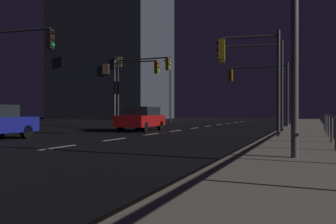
% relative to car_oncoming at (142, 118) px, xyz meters
% --- Properties ---
extents(ground_plane, '(112.00, 112.00, 0.00)m').
position_rel_car_oncoming_xyz_m(ground_plane, '(1.98, -2.55, -0.82)').
color(ground_plane, black).
rests_on(ground_plane, ground).
extents(sidewalk_right, '(2.80, 77.00, 0.14)m').
position_rel_car_oncoming_xyz_m(sidewalk_right, '(9.75, -2.55, -0.75)').
color(sidewalk_right, '#9E937F').
rests_on(sidewalk_right, ground).
extents(lane_markings_center, '(0.14, 50.00, 0.01)m').
position_rel_car_oncoming_xyz_m(lane_markings_center, '(1.98, 0.95, -0.82)').
color(lane_markings_center, silver).
rests_on(lane_markings_center, ground).
extents(lane_edge_line, '(0.14, 53.00, 0.01)m').
position_rel_car_oncoming_xyz_m(lane_edge_line, '(8.10, 2.45, -0.82)').
color(lane_edge_line, gold).
rests_on(lane_edge_line, ground).
extents(car_oncoming, '(2.08, 4.50, 1.57)m').
position_rel_car_oncoming_xyz_m(car_oncoming, '(0.00, 0.00, 0.00)').
color(car_oncoming, '#B71414').
rests_on(car_oncoming, ground).
extents(traffic_light_near_right, '(3.92, 0.79, 5.48)m').
position_rel_car_oncoming_xyz_m(traffic_light_near_right, '(6.92, 1.71, 3.18)').
color(traffic_light_near_right, '#38383D').
rests_on(traffic_light_near_right, sidewalk_right).
extents(traffic_light_far_left, '(4.15, 0.42, 5.47)m').
position_rel_car_oncoming_xyz_m(traffic_light_far_left, '(-3.05, 4.91, 3.04)').
color(traffic_light_far_left, '#4C4C51').
rests_on(traffic_light_far_left, ground).
extents(traffic_light_mid_left, '(2.88, 0.58, 4.83)m').
position_rel_car_oncoming_xyz_m(traffic_light_mid_left, '(7.66, -4.41, 2.68)').
color(traffic_light_mid_left, '#38383D').
rests_on(traffic_light_mid_left, sidewalk_right).
extents(traffic_light_near_left, '(3.54, 0.46, 5.60)m').
position_rel_car_oncoming_xyz_m(traffic_light_near_left, '(-3.42, -7.02, 3.10)').
color(traffic_light_near_left, '#4C4C51').
rests_on(traffic_light_near_left, ground).
extents(traffic_light_overhead_east, '(4.70, 0.61, 4.81)m').
position_rel_car_oncoming_xyz_m(traffic_light_overhead_east, '(6.43, 7.57, 2.76)').
color(traffic_light_overhead_east, '#38383D').
rests_on(traffic_light_overhead_east, sidewalk_right).
extents(traffic_light_far_center, '(4.92, 0.49, 5.77)m').
position_rel_car_oncoming_xyz_m(traffic_light_far_center, '(-2.84, 5.62, 3.29)').
color(traffic_light_far_center, '#38383D').
rests_on(traffic_light_far_center, ground).
extents(street_lamp_across_street, '(1.44, 1.63, 7.50)m').
position_rel_car_oncoming_xyz_m(street_lamp_across_street, '(-5.01, 17.97, 3.68)').
color(street_lamp_across_street, '#2D3033').
rests_on(street_lamp_across_street, ground).
extents(barrier_fence, '(0.09, 24.25, 0.98)m').
position_rel_car_oncoming_xyz_m(barrier_fence, '(11.00, -9.97, 0.06)').
color(barrier_fence, '#59595E').
rests_on(barrier_fence, sidewalk_right).
extents(building_distant, '(17.30, 14.01, 27.47)m').
position_rel_car_oncoming_xyz_m(building_distant, '(-21.60, 33.90, 12.91)').
color(building_distant, '#3D424C').
rests_on(building_distant, ground).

